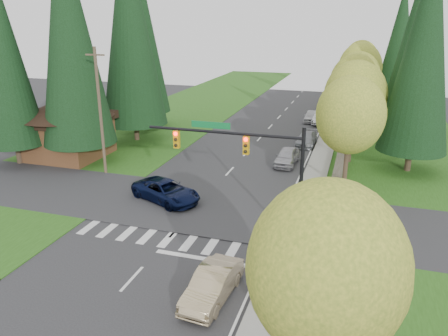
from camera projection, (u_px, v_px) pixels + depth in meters
The scene contains 33 objects.
ground at pixel (142, 268), 22.07m from camera, with size 120.00×120.00×0.00m, color #28282B.
grass_east at pixel (394, 169), 36.42m from camera, with size 14.00×110.00×0.06m, color #254F15.
grass_west at pixel (119, 144), 43.80m from camera, with size 14.00×110.00×0.06m, color #254F15.
cross_street at pixel (198, 207), 29.29m from camera, with size 120.00×8.00×0.10m, color #28282B.
sidewalk_east at pixel (322, 156), 39.95m from camera, with size 1.80×80.00×0.13m, color gray.
curb_east at pixel (313, 155), 40.19m from camera, with size 0.20×80.00×0.13m, color gray.
stone_wall_north at pixel (346, 133), 46.59m from camera, with size 0.70×40.00×0.70m, color #4C4438.
traffic_signal at pixel (249, 157), 23.27m from camera, with size 8.70×0.37×6.80m.
brown_building at pixel (67, 123), 38.84m from camera, with size 8.40×8.40×5.40m.
utility_pole at pixel (100, 111), 33.92m from camera, with size 1.60×0.24×10.00m.
decid_tree_0 at pixel (351, 115), 30.28m from camera, with size 4.80×4.80×8.37m.
decid_tree_1 at pixel (355, 96), 36.50m from camera, with size 5.20×5.20×8.80m.
decid_tree_2 at pixel (355, 83), 42.83m from camera, with size 5.00×5.00×8.82m.
decid_tree_3 at pixel (358, 77), 49.21m from camera, with size 5.00×5.00×8.55m.
decid_tree_4 at pixel (360, 68), 55.37m from camera, with size 5.40×5.40×9.18m.
decid_tree_5 at pixel (359, 66), 61.91m from camera, with size 4.80×4.80×8.30m.
decid_tree_6 at pixel (361, 60), 68.09m from camera, with size 5.20×5.20×8.86m.
decid_tree_south at pixel (326, 269), 12.31m from camera, with size 4.60×4.60×7.92m.
conifer_w_a at pixel (69, 34), 34.89m from camera, with size 6.12×6.12×19.80m.
conifer_w_b at pixel (70, 44), 39.67m from camera, with size 5.44×5.44×17.80m.
conifer_w_c at pixel (130, 26), 41.66m from camera, with size 6.46×6.46×20.80m.
conifer_w_d at pixel (3, 54), 34.99m from camera, with size 5.10×5.10×16.80m.
conifer_w_e at pixel (141, 35), 47.97m from camera, with size 5.78×5.78×18.80m.
conifer_e_a at pixel (424, 49), 32.97m from camera, with size 5.44×5.44×17.80m.
conifer_e_b at pixel (421, 30), 45.00m from camera, with size 6.12×6.12×19.80m.
conifer_e_c at pixel (400, 40), 58.40m from camera, with size 5.10×5.10×16.80m.
sedan_champagne at pixel (212, 284), 19.49m from camera, with size 1.51×4.32×1.42m, color tan.
suv_navy at pixel (166, 191), 30.00m from camera, with size 2.41×5.23×1.45m, color black.
parked_car_a at pixel (287, 157), 37.48m from camera, with size 1.70×4.22×1.44m, color #A1A1A5.
parked_car_b at pixel (307, 139), 43.38m from camera, with size 1.74×4.29×1.25m, color gray.
parked_car_c at pixel (322, 117), 52.28m from camera, with size 1.67×4.79×1.58m, color silver.
parked_car_d at pixel (311, 116), 53.19m from camera, with size 1.60×3.98×1.35m, color silver.
parked_car_e at pixel (328, 107), 59.08m from camera, with size 1.78×4.37×1.27m, color silver.
Camera 1 is at (9.75, -17.09, 11.97)m, focal length 35.00 mm.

